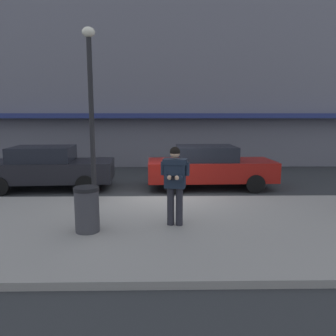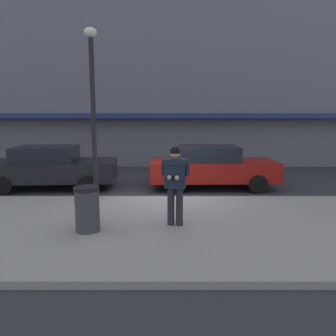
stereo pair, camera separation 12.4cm
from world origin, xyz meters
TOP-DOWN VIEW (x-y plane):
  - ground_plane at (0.00, 0.00)m, footprint 80.00×80.00m
  - sidewalk at (1.00, -2.85)m, footprint 32.00×5.30m
  - curb_paint_line at (1.00, 0.05)m, footprint 28.00×0.12m
  - storefront_facade at (1.00, 8.49)m, footprint 28.00×4.70m
  - parked_sedan_near at (-4.11, 1.46)m, footprint 4.61×2.16m
  - parked_sedan_mid at (1.69, 1.56)m, footprint 4.55×2.02m
  - man_texting_on_phone at (0.26, -2.91)m, footprint 0.64×0.62m
  - street_lamp_post at (-2.03, -0.65)m, footprint 0.36×0.36m
  - trash_bin at (-1.64, -3.29)m, footprint 0.55×0.55m

SIDE VIEW (x-z plane):
  - ground_plane at x=0.00m, z-range 0.00..0.00m
  - curb_paint_line at x=1.00m, z-range 0.00..0.01m
  - sidewalk at x=1.00m, z-range 0.00..0.14m
  - trash_bin at x=-1.64m, z-range 0.14..1.12m
  - parked_sedan_near at x=-4.11m, z-range 0.02..1.56m
  - parked_sedan_mid at x=1.69m, z-range 0.02..1.56m
  - man_texting_on_phone at x=0.26m, z-range 0.35..2.15m
  - street_lamp_post at x=-2.03m, z-range 0.70..5.58m
  - storefront_facade at x=1.00m, z-range -0.01..14.28m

